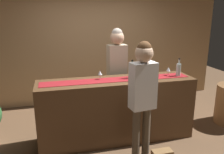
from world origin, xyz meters
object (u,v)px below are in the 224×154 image
at_px(wine_bottle_green, 132,71).
at_px(wine_glass_far_end, 168,69).
at_px(wine_glass_near_customer, 100,73).
at_px(bartender, 117,65).
at_px(wine_bottle_clear, 179,70).
at_px(wine_glass_mid_counter, 150,71).
at_px(customer_sipping, 143,90).

distance_m(wine_bottle_green, wine_glass_far_end, 0.64).
bearing_deg(wine_glass_near_customer, bartender, 50.28).
bearing_deg(wine_bottle_green, wine_bottle_clear, -4.77).
bearing_deg(wine_bottle_clear, wine_glass_far_end, 153.49).
bearing_deg(bartender, wine_glass_far_end, 138.84).
relative_size(wine_bottle_clear, wine_glass_near_customer, 2.10).
height_order(wine_glass_mid_counter, bartender, bartender).
xyz_separation_m(wine_glass_near_customer, wine_glass_mid_counter, (0.84, -0.04, 0.00)).
relative_size(wine_bottle_clear, wine_bottle_green, 1.00).
distance_m(wine_glass_near_customer, customer_sipping, 0.85).
relative_size(wine_glass_mid_counter, wine_glass_far_end, 1.00).
bearing_deg(wine_glass_far_end, wine_glass_near_customer, 177.55).
distance_m(wine_bottle_green, customer_sipping, 0.69).
distance_m(wine_glass_near_customer, wine_glass_far_end, 1.16).
bearing_deg(bartender, wine_glass_mid_counter, 123.06).
bearing_deg(customer_sipping, wine_bottle_green, 75.30).
xyz_separation_m(wine_glass_far_end, bartender, (-0.74, 0.55, -0.01)).
height_order(wine_glass_far_end, customer_sipping, customer_sipping).
bearing_deg(wine_bottle_clear, wine_glass_near_customer, 174.65).
relative_size(wine_glass_near_customer, customer_sipping, 0.08).
relative_size(wine_glass_near_customer, wine_glass_far_end, 1.00).
relative_size(wine_bottle_clear, wine_glass_far_end, 2.10).
bearing_deg(wine_glass_far_end, wine_bottle_green, -179.40).
relative_size(wine_bottle_green, wine_glass_far_end, 2.10).
distance_m(wine_bottle_green, wine_glass_near_customer, 0.52).
height_order(wine_glass_mid_counter, wine_glass_far_end, same).
bearing_deg(customer_sipping, wine_glass_mid_counter, 51.94).
height_order(wine_glass_mid_counter, customer_sipping, customer_sipping).
xyz_separation_m(bartender, customer_sipping, (0.02, -1.23, -0.07)).
height_order(wine_glass_near_customer, bartender, bartender).
relative_size(wine_bottle_green, customer_sipping, 0.18).
distance_m(wine_bottle_clear, wine_glass_mid_counter, 0.48).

